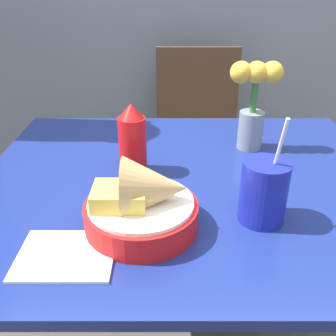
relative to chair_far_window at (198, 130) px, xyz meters
name	(u,v)px	position (x,y,z in m)	size (l,w,h in m)	color
dining_table	(187,213)	(-0.09, -0.89, 0.11)	(1.05, 0.88, 0.77)	navy
chair_far_window	(198,130)	(0.00, 0.00, 0.00)	(0.40, 0.40, 0.92)	#473323
food_basket	(145,204)	(-0.19, -1.10, 0.28)	(0.23, 0.23, 0.15)	red
ketchup_bottle	(133,139)	(-0.23, -0.85, 0.31)	(0.07, 0.07, 0.18)	red
drink_cup	(264,194)	(0.05, -1.07, 0.28)	(0.10, 0.10, 0.24)	#192399
flower_vase	(255,100)	(0.10, -0.70, 0.37)	(0.15, 0.07, 0.25)	gray
napkin	(67,255)	(-0.33, -1.19, 0.23)	(0.18, 0.14, 0.01)	white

